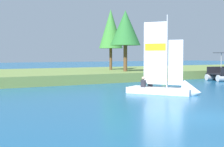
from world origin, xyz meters
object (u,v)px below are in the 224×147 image
shoreline_tree_midright (111,29)px  channel_buoy (165,80)px  sailboat (174,89)px  shoreline_tree_centre (125,28)px

shoreline_tree_midright → channel_buoy: 10.47m
sailboat → shoreline_tree_midright: bearing=131.6°
shoreline_tree_centre → shoreline_tree_midright: size_ratio=0.91×
channel_buoy → sailboat: bearing=-126.2°
shoreline_tree_midright → channel_buoy: bearing=-91.7°
shoreline_tree_midright → sailboat: (-5.06, -15.80, -4.86)m
sailboat → channel_buoy: 8.12m
shoreline_tree_centre → sailboat: (-4.44, -12.05, -4.68)m
shoreline_tree_centre → channel_buoy: 7.26m
shoreline_tree_centre → channel_buoy: shoreline_tree_centre is taller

